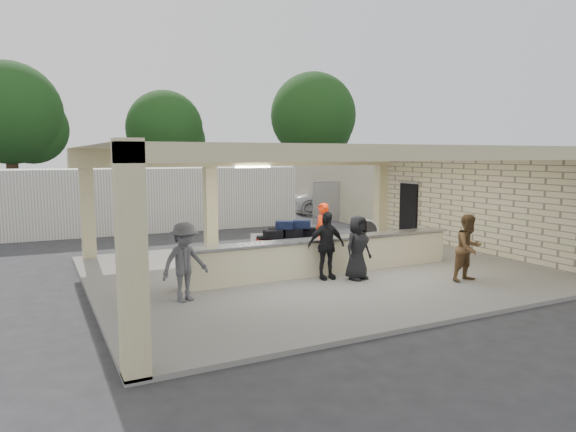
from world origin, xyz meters
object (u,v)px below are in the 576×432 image
drum_fan (366,231)px  baggage_counter (325,256)px  luggage_cart (288,241)px  baggage_handler (322,233)px  car_dark (283,197)px  passenger_c (185,262)px  car_white_a (339,200)px  car_white_b (360,200)px  passenger_b (326,245)px  passenger_a (469,248)px  container_white (155,199)px  passenger_d (358,248)px

drum_fan → baggage_counter: bearing=-128.8°
luggage_cart → baggage_handler: baggage_handler is taller
drum_fan → car_dark: 13.47m
passenger_c → car_dark: bearing=40.9°
car_white_a → baggage_counter: bearing=166.6°
luggage_cart → car_dark: bearing=82.2°
baggage_handler → car_white_b: baggage_handler is taller
passenger_b → passenger_a: bearing=-26.0°
container_white → car_dark: bearing=32.0°
baggage_counter → car_white_b: size_ratio=1.96×
car_white_b → drum_fan: bearing=148.7°
drum_fan → car_white_a: car_white_a is taller
car_white_b → container_white: bearing=102.3°
car_white_a → luggage_cart: bearing=162.1°
passenger_c → car_white_b: (14.38, 14.12, -0.32)m
car_white_a → container_white: 10.82m
passenger_d → container_white: (-2.56, 12.00, 0.43)m
drum_fan → baggage_handler: (-2.96, -1.99, 0.40)m
passenger_a → car_white_b: (7.43, 15.58, -0.30)m
passenger_a → container_white: bearing=106.9°
baggage_handler → passenger_b: 1.89m
baggage_handler → passenger_c: bearing=-70.2°
car_white_b → container_white: 12.62m
baggage_handler → container_white: bearing=-168.3°
baggage_counter → passenger_c: bearing=-167.5°
passenger_a → passenger_b: 3.62m
luggage_cart → container_white: container_white is taller
luggage_cart → passenger_b: (0.10, -1.98, 0.19)m
passenger_a → car_white_a: (5.68, 15.11, -0.22)m
passenger_d → car_white_b: 17.26m
passenger_a → car_dark: (3.82, 18.58, -0.20)m
baggage_counter → drum_fan: baggage_counter is taller
passenger_b → container_white: container_white is taller
luggage_cart → passenger_d: size_ratio=1.52×
passenger_c → car_white_b: size_ratio=0.42×
baggage_counter → passenger_a: passenger_a is taller
passenger_c → car_white_a: (12.63, 13.65, -0.24)m
drum_fan → passenger_d: 5.14m
container_white → passenger_a: bearing=-68.0°
baggage_counter → baggage_handler: 1.32m
luggage_cart → drum_fan: size_ratio=2.71×
drum_fan → passenger_d: size_ratio=0.56×
baggage_counter → passenger_a: size_ratio=4.78×
baggage_handler → car_white_b: size_ratio=0.43×
drum_fan → container_white: bearing=135.4°
passenger_d → container_white: container_white is taller
baggage_counter → car_white_b: (10.27, 13.21, 0.07)m
luggage_cart → container_white: bearing=118.0°
passenger_d → drum_fan: bearing=39.0°
baggage_counter → passenger_b: 0.74m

